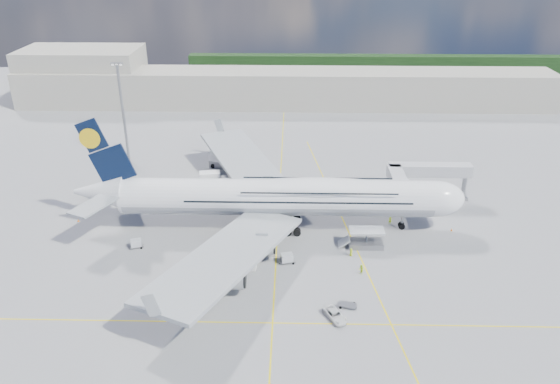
{
  "coord_description": "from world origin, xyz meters",
  "views": [
    {
      "loc": [
        2.66,
        -86.69,
        54.56
      ],
      "look_at": [
        0.51,
        8.0,
        8.88
      ],
      "focal_mm": 35.0,
      "sensor_mm": 36.0,
      "label": 1
    }
  ],
  "objects_px": {
    "airliner": "(279,197)",
    "cone_wing_left_outer": "(210,182)",
    "crew_loader": "(361,270)",
    "crew_wing": "(234,284)",
    "cargo_loader": "(365,241)",
    "cone_wing_right_inner": "(215,254)",
    "dolly_back": "(136,243)",
    "crew_van": "(351,252)",
    "crew_tug": "(233,284)",
    "catering_truck_outer": "(224,160)",
    "baggage_tug": "(249,265)",
    "dolly_row_a": "(203,268)",
    "dolly_nose_far": "(347,305)",
    "dolly_nose_near": "(287,258)",
    "cone_nose": "(452,230)",
    "catering_truck_inner": "(213,180)",
    "cone_tail": "(78,220)",
    "cone_wing_right_outer": "(217,283)",
    "dolly_row_c": "(236,264)",
    "jet_bridge": "(418,176)",
    "crew_nose": "(390,220)",
    "service_van": "(335,315)",
    "light_mast": "(123,111)",
    "cone_wing_left_inner": "(242,211)",
    "dolly_row_b": "(210,269)"
  },
  "relations": [
    {
      "from": "crew_wing",
      "to": "cone_tail",
      "type": "xyz_separation_m",
      "value": [
        -34.64,
        22.28,
        -0.47
      ]
    },
    {
      "from": "cone_tail",
      "to": "crew_loader",
      "type": "bearing_deg",
      "value": -17.63
    },
    {
      "from": "catering_truck_inner",
      "to": "cone_tail",
      "type": "bearing_deg",
      "value": -156.08
    },
    {
      "from": "cargo_loader",
      "to": "service_van",
      "type": "xyz_separation_m",
      "value": [
        -7.18,
        -21.63,
        -0.58
      ]
    },
    {
      "from": "catering_truck_outer",
      "to": "crew_van",
      "type": "bearing_deg",
      "value": -35.41
    },
    {
      "from": "cargo_loader",
      "to": "crew_tug",
      "type": "bearing_deg",
      "value": -149.39
    },
    {
      "from": "dolly_nose_far",
      "to": "baggage_tug",
      "type": "relative_size",
      "value": 1.09
    },
    {
      "from": "cone_tail",
      "to": "dolly_back",
      "type": "bearing_deg",
      "value": -33.86
    },
    {
      "from": "dolly_back",
      "to": "crew_van",
      "type": "distance_m",
      "value": 40.57
    },
    {
      "from": "dolly_nose_far",
      "to": "catering_truck_inner",
      "type": "relative_size",
      "value": 0.47
    },
    {
      "from": "dolly_row_c",
      "to": "cone_tail",
      "type": "bearing_deg",
      "value": 175.49
    },
    {
      "from": "dolly_row_c",
      "to": "crew_nose",
      "type": "relative_size",
      "value": 1.66
    },
    {
      "from": "cone_tail",
      "to": "crew_van",
      "type": "bearing_deg",
      "value": -12.18
    },
    {
      "from": "cone_wing_left_inner",
      "to": "cone_wing_right_outer",
      "type": "height_order",
      "value": "cone_wing_left_inner"
    },
    {
      "from": "crew_van",
      "to": "crew_tug",
      "type": "distance_m",
      "value": 23.39
    },
    {
      "from": "airliner",
      "to": "cone_wing_left_outer",
      "type": "xyz_separation_m",
      "value": [
        -16.93,
        21.22,
        -6.61
      ]
    },
    {
      "from": "dolly_row_b",
      "to": "airliner",
      "type": "bearing_deg",
      "value": 60.81
    },
    {
      "from": "catering_truck_outer",
      "to": "baggage_tug",
      "type": "bearing_deg",
      "value": -58.14
    },
    {
      "from": "light_mast",
      "to": "cone_wing_right_inner",
      "type": "xyz_separation_m",
      "value": [
        28.7,
        -45.81,
        -12.9
      ]
    },
    {
      "from": "cargo_loader",
      "to": "cone_wing_left_inner",
      "type": "xyz_separation_m",
      "value": [
        -24.53,
        13.41,
        -0.95
      ]
    },
    {
      "from": "dolly_row_a",
      "to": "dolly_nose_far",
      "type": "height_order",
      "value": "dolly_row_a"
    },
    {
      "from": "cargo_loader",
      "to": "cone_wing_right_inner",
      "type": "xyz_separation_m",
      "value": [
        -28.11,
        -3.71,
        -0.94
      ]
    },
    {
      "from": "light_mast",
      "to": "cone_wing_right_outer",
      "type": "bearing_deg",
      "value": -61.19
    },
    {
      "from": "crew_loader",
      "to": "crew_wing",
      "type": "relative_size",
      "value": 1.31
    },
    {
      "from": "jet_bridge",
      "to": "crew_wing",
      "type": "bearing_deg",
      "value": -138.93
    },
    {
      "from": "dolly_row_a",
      "to": "crew_van",
      "type": "relative_size",
      "value": 2.07
    },
    {
      "from": "dolly_row_a",
      "to": "dolly_nose_far",
      "type": "distance_m",
      "value": 26.56
    },
    {
      "from": "crew_loader",
      "to": "crew_tug",
      "type": "bearing_deg",
      "value": -108.97
    },
    {
      "from": "catering_truck_outer",
      "to": "crew_tug",
      "type": "distance_m",
      "value": 52.09
    },
    {
      "from": "cone_nose",
      "to": "jet_bridge",
      "type": "bearing_deg",
      "value": 113.69
    },
    {
      "from": "baggage_tug",
      "to": "cone_wing_left_outer",
      "type": "bearing_deg",
      "value": 114.09
    },
    {
      "from": "cone_wing_right_outer",
      "to": "service_van",
      "type": "bearing_deg",
      "value": -24.3
    },
    {
      "from": "airliner",
      "to": "baggage_tug",
      "type": "height_order",
      "value": "airliner"
    },
    {
      "from": "crew_loader",
      "to": "dolly_nose_near",
      "type": "bearing_deg",
      "value": -135.74
    },
    {
      "from": "dolly_nose_near",
      "to": "cone_wing_right_outer",
      "type": "xyz_separation_m",
      "value": [
        -11.77,
        -6.89,
        -0.74
      ]
    },
    {
      "from": "service_van",
      "to": "cone_wing_left_outer",
      "type": "relative_size",
      "value": 9.13
    },
    {
      "from": "jet_bridge",
      "to": "cone_tail",
      "type": "bearing_deg",
      "value": -172.35
    },
    {
      "from": "jet_bridge",
      "to": "cone_wing_right_outer",
      "type": "height_order",
      "value": "jet_bridge"
    },
    {
      "from": "dolly_row_c",
      "to": "crew_van",
      "type": "relative_size",
      "value": 1.92
    },
    {
      "from": "dolly_row_b",
      "to": "catering_truck_inner",
      "type": "xyz_separation_m",
      "value": [
        -4.09,
        34.68,
        1.46
      ]
    },
    {
      "from": "crew_loader",
      "to": "crew_nose",
      "type": "bearing_deg",
      "value": 125.72
    },
    {
      "from": "airliner",
      "to": "cone_nose",
      "type": "xyz_separation_m",
      "value": [
        34.68,
        -0.77,
        -6.6
      ]
    },
    {
      "from": "light_mast",
      "to": "cone_wing_left_inner",
      "type": "height_order",
      "value": "light_mast"
    },
    {
      "from": "jet_bridge",
      "to": "cone_wing_right_outer",
      "type": "xyz_separation_m",
      "value": [
        -39.56,
        -30.92,
        -6.61
      ]
    },
    {
      "from": "airliner",
      "to": "crew_wing",
      "type": "height_order",
      "value": "airliner"
    },
    {
      "from": "cone_wing_left_outer",
      "to": "cone_wing_right_outer",
      "type": "distance_m",
      "value": 41.78
    },
    {
      "from": "cone_wing_left_outer",
      "to": "catering_truck_outer",
      "type": "bearing_deg",
      "value": 76.5
    },
    {
      "from": "dolly_nose_near",
      "to": "cargo_loader",
      "type": "bearing_deg",
      "value": 8.07
    },
    {
      "from": "dolly_row_a",
      "to": "cargo_loader",
      "type": "bearing_deg",
      "value": 25.88
    },
    {
      "from": "airliner",
      "to": "dolly_row_c",
      "type": "distance_m",
      "value": 17.9
    }
  ]
}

